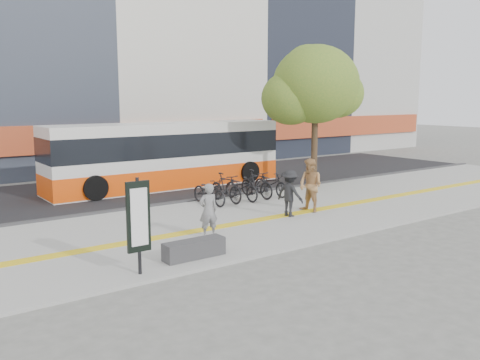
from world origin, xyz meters
TOP-DOWN VIEW (x-y plane):
  - ground at (0.00, 0.00)m, footprint 120.00×120.00m
  - sidewalk at (0.00, 1.50)m, footprint 40.00×7.00m
  - tactile_strip at (0.00, 1.00)m, footprint 40.00×0.45m
  - street at (0.00, 9.00)m, footprint 40.00×8.00m
  - curb at (0.00, 5.00)m, footprint 40.00×0.25m
  - bench at (-2.60, -1.20)m, footprint 1.60×0.45m
  - signboard at (-4.20, -1.51)m, footprint 0.55×0.10m
  - street_tree at (7.18, 4.82)m, footprint 4.40×3.80m
  - bus at (1.84, 8.50)m, footprint 10.75×2.55m
  - bicycle_row at (2.66, 4.00)m, footprint 3.76×1.95m
  - seated_woman at (-1.29, 0.20)m, footprint 0.61×0.45m
  - pedestrian_tan at (3.38, 0.93)m, footprint 0.78×0.96m
  - pedestrian_dark at (2.34, 0.83)m, footprint 0.78×1.11m

SIDE VIEW (x-z plane):
  - ground at x=0.00m, z-range 0.00..0.00m
  - street at x=0.00m, z-range 0.00..0.06m
  - sidewalk at x=0.00m, z-range 0.00..0.08m
  - curb at x=0.00m, z-range 0.00..0.14m
  - tactile_strip at x=0.00m, z-range 0.08..0.09m
  - bench at x=-2.60m, z-range 0.08..0.53m
  - bicycle_row at x=2.66m, z-range 0.04..1.16m
  - seated_woman at x=-1.29m, z-range 0.08..1.63m
  - pedestrian_dark at x=2.34m, z-range 0.08..1.64m
  - pedestrian_tan at x=3.38m, z-range 0.08..1.94m
  - signboard at x=-4.20m, z-range 0.27..2.47m
  - bus at x=1.84m, z-range -0.02..2.84m
  - street_tree at x=7.18m, z-range 1.36..7.67m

